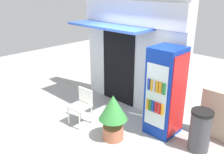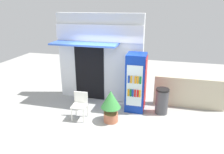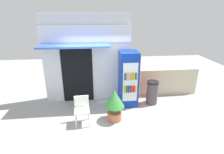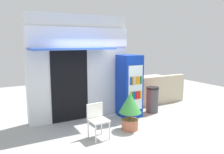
# 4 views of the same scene
# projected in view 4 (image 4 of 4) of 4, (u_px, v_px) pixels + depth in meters

# --- Properties ---
(ground) EXTENTS (16.00, 16.00, 0.00)m
(ground) POSITION_uv_depth(u_px,v_px,m) (117.00, 132.00, 6.01)
(ground) COLOR #A3A39E
(storefront_building) EXTENTS (3.15, 1.13, 3.20)m
(storefront_building) POSITION_uv_depth(u_px,v_px,m) (79.00, 66.00, 6.95)
(storefront_building) COLOR silver
(storefront_building) RESTS_ON ground
(drink_cooler) EXTENTS (0.65, 0.74, 1.98)m
(drink_cooler) POSITION_uv_depth(u_px,v_px,m) (130.00, 86.00, 7.20)
(drink_cooler) COLOR #0C2D9E
(drink_cooler) RESTS_ON ground
(plastic_chair) EXTENTS (0.47, 0.47, 0.86)m
(plastic_chair) POSITION_uv_depth(u_px,v_px,m) (97.00, 118.00, 5.62)
(plastic_chair) COLOR white
(plastic_chair) RESTS_ON ground
(potted_plant_near_shop) EXTENTS (0.61, 0.61, 1.03)m
(potted_plant_near_shop) POSITION_uv_depth(u_px,v_px,m) (130.00, 108.00, 6.11)
(potted_plant_near_shop) COLOR #BC6B4C
(potted_plant_near_shop) RESTS_ON ground
(trash_bin) EXTENTS (0.43, 0.43, 0.88)m
(trash_bin) POSITION_uv_depth(u_px,v_px,m) (152.00, 100.00, 7.66)
(trash_bin) COLOR #47474C
(trash_bin) RESTS_ON ground
(stone_boundary_wall) EXTENTS (2.38, 0.21, 1.08)m
(stone_boundary_wall) POSITION_uv_depth(u_px,v_px,m) (159.00, 90.00, 8.67)
(stone_boundary_wall) COLOR beige
(stone_boundary_wall) RESTS_ON ground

